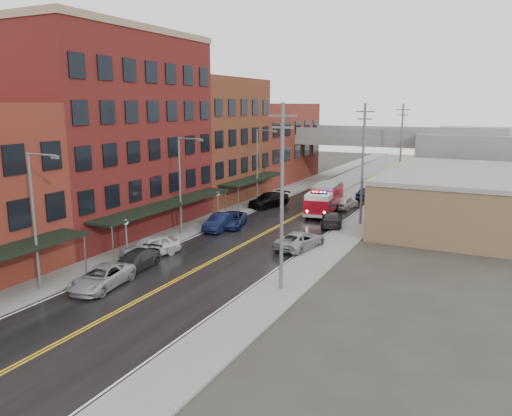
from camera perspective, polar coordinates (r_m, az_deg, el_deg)
The scene contains 33 objects.
ground at distance 26.28m, azimuth -27.07°, elevation -16.49°, with size 220.00×220.00×0.00m, color #2D2B26.
road at distance 48.85m, azimuth 2.11°, elevation -2.31°, with size 11.00×160.00×0.02m, color black.
sidewalk_left at distance 52.16m, azimuth -5.22°, elevation -1.37°, with size 3.00×160.00×0.15m, color slate.
sidewalk_right at distance 46.43m, azimuth 10.37°, elevation -3.16°, with size 3.00×160.00×0.15m, color slate.
curb_left at distance 51.33m, azimuth -3.65°, elevation -1.55°, with size 0.30×160.00×0.15m, color gray.
curb_right at distance 46.89m, azimuth 8.43°, elevation -2.95°, with size 0.30×160.00×0.15m, color gray.
brick_building_b at distance 48.87m, azimuth -15.86°, elevation 7.95°, with size 9.00×20.00×18.00m, color #5A1817.
brick_building_c at distance 63.05m, azimuth -5.04°, elevation 7.73°, with size 9.00×15.00×15.00m, color #5C2D1B.
brick_building_far at distance 78.60m, azimuth 1.66°, elevation 7.47°, with size 9.00×20.00×12.00m, color maroon.
tan_building at distance 54.19m, azimuth 22.32°, elevation 0.91°, with size 14.00×22.00×5.00m, color brown.
right_far_block at distance 83.65m, azimuth 25.33°, elevation 5.23°, with size 18.00×30.00×8.00m, color slate.
awning_1 at distance 45.97m, azimuth -10.04°, elevation 0.43°, with size 2.60×18.00×3.09m.
awning_2 at distance 60.74m, azimuth -0.26°, elevation 3.34°, with size 2.60×13.00×3.09m.
globe_lamp_1 at distance 40.12m, azimuth -14.64°, elevation -2.42°, with size 0.44×0.44×3.12m.
globe_lamp_2 at distance 51.24m, azimuth -4.41°, elevation 0.97°, with size 0.44×0.44×3.12m.
street_lamp_0 at distance 34.16m, azimuth -23.83°, elevation -0.55°, with size 2.64×0.22×9.00m.
street_lamp_1 at distance 45.86m, azimuth -8.45°, elevation 3.24°, with size 2.64×0.22×9.00m.
street_lamp_2 at distance 59.60m, azimuth 0.34°, elevation 5.31°, with size 2.64×0.22×9.00m.
utility_pole_0 at distance 31.26m, azimuth 2.98°, elevation 1.48°, with size 1.80×0.24×12.00m.
utility_pole_1 at distance 50.08m, azimuth 12.12°, elevation 5.11°, with size 1.80×0.24×12.00m.
utility_pole_2 at distance 69.56m, azimuth 16.24°, elevation 6.70°, with size 1.80×0.24×12.00m.
overpass at distance 77.93m, azimuth 11.91°, elevation 7.18°, with size 40.00×10.00×7.50m.
fire_truck at distance 55.64m, azimuth 7.82°, elevation 1.09°, with size 4.18×8.75×3.10m.
parked_car_left_2 at distance 34.65m, azimuth -17.25°, elevation -7.57°, with size 2.39×5.17×1.44m, color #96989E.
parked_car_left_3 at distance 37.69m, azimuth -13.63°, elevation -5.85°, with size 1.93×4.75×1.38m, color #252628.
parked_car_left_4 at distance 40.47m, azimuth -11.98°, elevation -4.33°, with size 1.98×4.91×1.67m, color silver.
parked_car_left_5 at distance 48.09m, azimuth -4.14°, elevation -1.60°, with size 1.67×4.79×1.58m, color #0E1433.
parked_car_left_6 at distance 49.41m, azimuth -2.76°, elevation -1.32°, with size 2.35×5.10×1.42m, color #111A42.
parked_car_left_7 at distance 58.83m, azimuth 1.46°, elevation 0.94°, with size 2.33×5.74×1.67m, color black.
parked_car_right_0 at distance 41.94m, azimuth 5.08°, elevation -3.68°, with size 2.46×5.34×1.48m, color gray.
parked_car_right_1 at distance 50.08m, azimuth 8.64°, elevation -1.24°, with size 2.03×5.00×1.45m, color #232326.
parked_car_right_2 at distance 58.60m, azimuth 10.19°, elevation 0.62°, with size 1.75×4.34×1.48m, color white.
parked_car_right_3 at distance 64.41m, azimuth 12.91°, elevation 1.55°, with size 1.68×4.81×1.59m, color black.
Camera 1 is at (19.33, -13.27, 11.88)m, focal length 35.00 mm.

